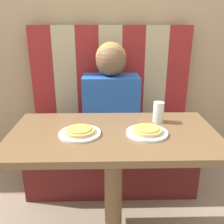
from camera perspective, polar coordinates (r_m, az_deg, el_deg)
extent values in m
cube|color=tan|center=(2.12, -0.43, 21.06)|extent=(7.00, 0.05, 2.60)
cube|color=#5B1919|center=(2.07, -0.20, -9.85)|extent=(1.27, 0.54, 0.46)
cube|color=maroon|center=(2.13, -15.34, 8.15)|extent=(0.18, 0.08, 0.77)
cube|color=tan|center=(2.09, -10.46, 8.33)|extent=(0.18, 0.08, 0.77)
cube|color=maroon|center=(2.07, -5.44, 8.45)|extent=(0.18, 0.08, 0.77)
cube|color=tan|center=(2.07, -0.35, 8.51)|extent=(0.18, 0.08, 0.77)
cube|color=maroon|center=(2.08, 4.72, 8.51)|extent=(0.18, 0.08, 0.77)
cube|color=tan|center=(2.11, 9.69, 8.44)|extent=(0.18, 0.08, 0.77)
cube|color=maroon|center=(2.15, 14.51, 8.31)|extent=(0.18, 0.08, 0.77)
cube|color=brown|center=(1.30, 0.32, -5.31)|extent=(1.08, 0.58, 0.03)
cylinder|color=brown|center=(1.49, 0.29, -17.89)|extent=(0.10, 0.10, 0.68)
cube|color=#2356B2|center=(1.89, -0.22, 1.95)|extent=(0.41, 0.24, 0.43)
sphere|color=brown|center=(1.81, -0.23, 11.65)|extent=(0.22, 0.22, 0.22)
sphere|color=#AD8447|center=(1.84, -0.25, 12.37)|extent=(0.22, 0.22, 0.22)
cylinder|color=white|center=(1.28, -7.35, -4.88)|extent=(0.21, 0.21, 0.01)
cylinder|color=white|center=(1.29, 8.00, -4.72)|extent=(0.21, 0.21, 0.01)
cylinder|color=tan|center=(1.27, -7.38, -4.30)|extent=(0.15, 0.15, 0.02)
cylinder|color=gold|center=(1.27, -7.40, -3.85)|extent=(0.12, 0.12, 0.01)
cylinder|color=tan|center=(1.28, 8.03, -4.15)|extent=(0.15, 0.15, 0.02)
cylinder|color=gold|center=(1.28, 8.06, -3.70)|extent=(0.12, 0.12, 0.01)
cylinder|color=silver|center=(1.43, 10.56, -0.03)|extent=(0.06, 0.06, 0.12)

